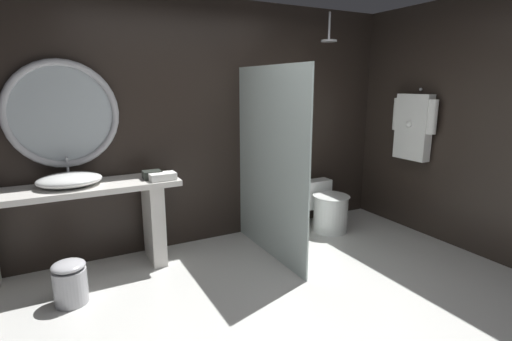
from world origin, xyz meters
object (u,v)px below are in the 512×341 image
object	(u,v)px
rain_shower_head	(329,38)
folded_hand_towel	(163,177)
hanging_bathrobe	(413,125)
tissue_box	(152,175)
toilet	(327,208)
round_wall_mirror	(62,114)
vessel_sink	(70,180)
waste_bin	(70,282)

from	to	relation	value
rain_shower_head	folded_hand_towel	xyz separation A→B (m)	(-1.95, -0.09, -1.34)
hanging_bathrobe	tissue_box	bearing A→B (deg)	169.39
toilet	folded_hand_towel	xyz separation A→B (m)	(-1.97, -0.01, 0.62)
rain_shower_head	folded_hand_towel	size ratio (longest dim) A/B	1.30
tissue_box	toilet	distance (m)	2.14
round_wall_mirror	toilet	xyz separation A→B (m)	(2.74, -0.37, -1.20)
vessel_sink	rain_shower_head	distance (m)	3.03
vessel_sink	waste_bin	world-z (taller)	vessel_sink
round_wall_mirror	rain_shower_head	bearing A→B (deg)	-6.14
rain_shower_head	toilet	size ratio (longest dim) A/B	0.52
waste_bin	folded_hand_towel	size ratio (longest dim) A/B	1.50
rain_shower_head	waste_bin	distance (m)	3.50
vessel_sink	round_wall_mirror	xyz separation A→B (m)	(0.00, 0.22, 0.56)
toilet	folded_hand_towel	world-z (taller)	folded_hand_towel
tissue_box	folded_hand_towel	distance (m)	0.13
vessel_sink	tissue_box	world-z (taller)	vessel_sink
round_wall_mirror	rain_shower_head	world-z (taller)	rain_shower_head
waste_bin	rain_shower_head	bearing A→B (deg)	8.28
round_wall_mirror	tissue_box	bearing A→B (deg)	-21.44
rain_shower_head	hanging_bathrobe	bearing A→B (deg)	-31.36
vessel_sink	hanging_bathrobe	world-z (taller)	hanging_bathrobe
folded_hand_towel	rain_shower_head	bearing A→B (deg)	2.50
vessel_sink	rain_shower_head	bearing A→B (deg)	-1.60
round_wall_mirror	folded_hand_towel	size ratio (longest dim) A/B	4.01
toilet	vessel_sink	bearing A→B (deg)	176.89
vessel_sink	waste_bin	size ratio (longest dim) A/B	1.49
waste_bin	round_wall_mirror	bearing A→B (deg)	82.49
tissue_box	round_wall_mirror	xyz separation A→B (m)	(-0.70, 0.27, 0.58)
round_wall_mirror	folded_hand_towel	distance (m)	1.04
tissue_box	rain_shower_head	bearing A→B (deg)	-0.51
hanging_bathrobe	round_wall_mirror	bearing A→B (deg)	167.19
folded_hand_towel	tissue_box	bearing A→B (deg)	124.93
vessel_sink	toilet	bearing A→B (deg)	-3.11
waste_bin	folded_hand_towel	xyz separation A→B (m)	(0.86, 0.32, 0.70)
toilet	folded_hand_towel	bearing A→B (deg)	-179.65
tissue_box	toilet	bearing A→B (deg)	-2.56
round_wall_mirror	toilet	size ratio (longest dim) A/B	1.60
rain_shower_head	toilet	distance (m)	1.97
toilet	hanging_bathrobe	bearing A→B (deg)	-28.26
vessel_sink	tissue_box	size ratio (longest dim) A/B	3.22
toilet	folded_hand_towel	size ratio (longest dim) A/B	2.50
toilet	waste_bin	world-z (taller)	toilet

